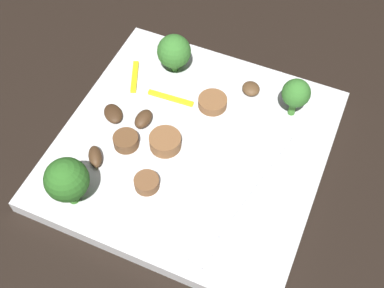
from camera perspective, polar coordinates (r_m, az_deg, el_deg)
ground_plane at (r=0.56m, az=0.00°, el=-0.99°), size 1.40×1.40×0.00m
plate at (r=0.56m, az=0.00°, el=-0.50°), size 0.28×0.28×0.02m
fork at (r=0.51m, az=5.33°, el=-6.96°), size 0.18×0.05×0.00m
broccoli_floret_0 at (r=0.49m, az=-14.05°, el=-4.02°), size 0.04×0.04×0.06m
broccoli_floret_1 at (r=0.56m, az=11.75°, el=5.62°), size 0.03×0.03×0.05m
broccoli_floret_2 at (r=0.60m, az=-2.06°, el=10.45°), size 0.04×0.04×0.05m
sausage_slice_0 at (r=0.54m, az=-3.06°, el=0.26°), size 0.05×0.05×0.02m
sausage_slice_1 at (r=0.58m, az=1.98°, el=4.88°), size 0.05×0.05×0.01m
sausage_slice_2 at (r=0.52m, az=-5.17°, el=-4.41°), size 0.04×0.04×0.01m
sausage_slice_3 at (r=0.55m, az=-7.51°, el=0.36°), size 0.03×0.03×0.01m
mushroom_0 at (r=0.59m, az=6.72°, el=6.28°), size 0.03×0.03×0.01m
mushroom_1 at (r=0.54m, az=-10.95°, el=-1.41°), size 0.03×0.03×0.01m
mushroom_2 at (r=0.57m, az=-9.07°, el=3.26°), size 0.03×0.03×0.01m
mushroom_3 at (r=0.56m, az=-5.55°, el=2.85°), size 0.03×0.02×0.01m
pepper_strip_0 at (r=0.61m, az=-6.54°, el=7.61°), size 0.05×0.02×0.00m
pepper_strip_1 at (r=0.59m, az=-2.44°, el=5.24°), size 0.01×0.06×0.00m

